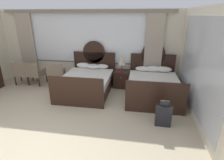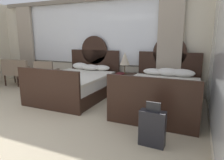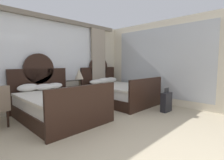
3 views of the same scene
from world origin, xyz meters
name	(u,v)px [view 2 (image 2 of 3)]	position (x,y,z in m)	size (l,w,h in m)	color
wall_back_window	(88,41)	(0.00, 4.14, 1.44)	(6.83, 0.22, 2.70)	beige
wall_right_mirror	(224,52)	(3.45, 1.80, 1.35)	(0.08, 4.74, 2.70)	beige
bed_near_window	(77,84)	(0.27, 3.05, 0.35)	(1.60, 2.14, 1.60)	black
bed_near_mirror	(161,93)	(2.47, 3.05, 0.35)	(1.60, 2.14, 1.60)	black
nightstand_between_beds	(124,84)	(1.37, 3.70, 0.30)	(0.55, 0.57, 0.59)	black
table_lamp_on_nightstand	(125,59)	(1.37, 3.71, 0.99)	(0.27, 0.27, 0.58)	brown
book_on_nightstand	(121,74)	(1.29, 3.59, 0.61)	(0.18, 0.26, 0.03)	maroon
armchair_by_window_left	(47,73)	(-1.00, 3.34, 0.49)	(0.68, 0.68, 0.87)	#84705B
armchair_by_window_centre	(26,72)	(-1.82, 3.34, 0.49)	(0.62, 0.62, 0.87)	#84705B
armchair_by_window_right	(14,71)	(-2.37, 3.34, 0.49)	(0.66, 0.66, 0.87)	#84705B
suitcase_on_floor	(152,128)	(2.62, 1.41, 0.27)	(0.37, 0.17, 0.66)	black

